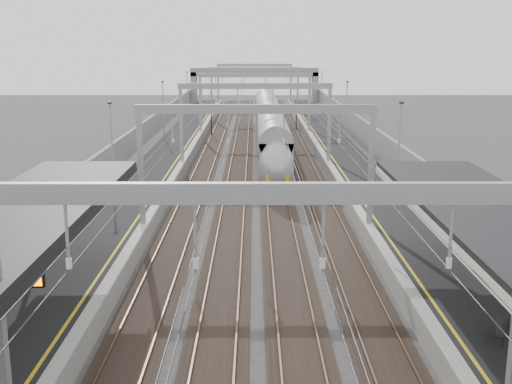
{
  "coord_description": "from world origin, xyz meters",
  "views": [
    {
      "loc": [
        -0.12,
        -12.4,
        10.68
      ],
      "look_at": [
        0.0,
        23.21,
        2.52
      ],
      "focal_mm": 45.0,
      "sensor_mm": 36.0,
      "label": 1
    }
  ],
  "objects_px": {
    "bench": "(507,325)",
    "train": "(270,133)",
    "overbridge": "(254,77)",
    "signal_green": "(211,116)"
  },
  "relations": [
    {
      "from": "overbridge",
      "to": "bench",
      "type": "bearing_deg",
      "value": -84.83
    },
    {
      "from": "overbridge",
      "to": "train",
      "type": "bearing_deg",
      "value": -88.19
    },
    {
      "from": "train",
      "to": "bench",
      "type": "xyz_separation_m",
      "value": [
        6.86,
        -45.02,
        -0.45
      ]
    },
    {
      "from": "overbridge",
      "to": "signal_green",
      "type": "bearing_deg",
      "value": -98.24
    },
    {
      "from": "bench",
      "to": "signal_green",
      "type": "bearing_deg",
      "value": 103.48
    },
    {
      "from": "bench",
      "to": "train",
      "type": "bearing_deg",
      "value": 98.66
    },
    {
      "from": "train",
      "to": "overbridge",
      "type": "bearing_deg",
      "value": 91.81
    },
    {
      "from": "train",
      "to": "bench",
      "type": "bearing_deg",
      "value": -81.34
    },
    {
      "from": "train",
      "to": "signal_green",
      "type": "bearing_deg",
      "value": 120.13
    },
    {
      "from": "bench",
      "to": "signal_green",
      "type": "distance_m",
      "value": 58.17
    }
  ]
}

